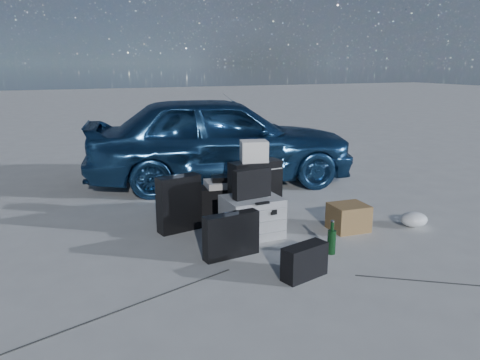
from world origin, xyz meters
name	(u,v)px	position (x,y,z in m)	size (l,w,h in m)	color
ground	(285,248)	(0.00, 0.00, 0.00)	(60.00, 60.00, 0.00)	#B2B1AC
car	(220,139)	(0.36, 2.58, 0.64)	(1.50, 3.73, 1.27)	navy
pelican_case	(252,216)	(-0.14, 0.43, 0.20)	(0.55, 0.45, 0.40)	#A0A2A5
laptop_bag	(252,183)	(-0.15, 0.42, 0.54)	(0.39, 0.10, 0.29)	black
briefcase	(231,235)	(-0.53, 0.02, 0.20)	(0.52, 0.11, 0.40)	black
suitcase_left	(179,204)	(-0.76, 0.86, 0.29)	(0.44, 0.16, 0.58)	black
suitcase_right	(255,192)	(0.06, 0.78, 0.34)	(0.57, 0.20, 0.68)	black
white_carton	(254,151)	(0.04, 0.78, 0.79)	(0.27, 0.22, 0.22)	silver
duffel_bag	(223,200)	(-0.15, 1.19, 0.16)	(0.65, 0.28, 0.32)	black
flat_box_white	(224,184)	(-0.14, 1.19, 0.36)	(0.40, 0.30, 0.07)	silver
flat_box_black	(224,178)	(-0.14, 1.17, 0.42)	(0.28, 0.20, 0.06)	black
cardboard_box	(348,217)	(0.84, 0.17, 0.14)	(0.36, 0.32, 0.27)	brown
plastic_bag	(414,219)	(1.54, -0.02, 0.08)	(0.28, 0.24, 0.16)	silver
messenger_bag	(304,261)	(-0.16, -0.60, 0.14)	(0.40, 0.15, 0.28)	black
green_bottle	(332,238)	(0.32, -0.28, 0.15)	(0.08, 0.08, 0.30)	black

